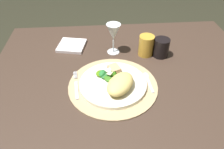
{
  "coord_description": "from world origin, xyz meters",
  "views": [
    {
      "loc": [
        -0.13,
        -0.73,
        1.35
      ],
      "look_at": [
        -0.07,
        -0.03,
        0.76
      ],
      "focal_mm": 34.38,
      "sensor_mm": 36.0,
      "label": 1
    }
  ],
  "objects_px": {
    "napkin": "(72,46)",
    "wine_glass": "(113,33)",
    "dinner_plate": "(113,83)",
    "amber_tumbler": "(146,46)",
    "dining_table": "(126,94)",
    "spoon": "(147,79)",
    "dark_tumbler": "(161,48)",
    "fork": "(76,86)"
  },
  "relations": [
    {
      "from": "amber_tumbler",
      "to": "wine_glass",
      "type": "bearing_deg",
      "value": 168.77
    },
    {
      "from": "dining_table",
      "to": "fork",
      "type": "bearing_deg",
      "value": -159.64
    },
    {
      "from": "dinner_plate",
      "to": "napkin",
      "type": "relative_size",
      "value": 2.09
    },
    {
      "from": "dining_table",
      "to": "fork",
      "type": "xyz_separation_m",
      "value": [
        -0.22,
        -0.08,
        0.15
      ]
    },
    {
      "from": "dining_table",
      "to": "spoon",
      "type": "height_order",
      "value": "spoon"
    },
    {
      "from": "spoon",
      "to": "dark_tumbler",
      "type": "bearing_deg",
      "value": 60.59
    },
    {
      "from": "dining_table",
      "to": "napkin",
      "type": "height_order",
      "value": "napkin"
    },
    {
      "from": "dinner_plate",
      "to": "spoon",
      "type": "height_order",
      "value": "dinner_plate"
    },
    {
      "from": "dinner_plate",
      "to": "spoon",
      "type": "xyz_separation_m",
      "value": [
        0.15,
        0.02,
        -0.01
      ]
    },
    {
      "from": "amber_tumbler",
      "to": "dark_tumbler",
      "type": "height_order",
      "value": "amber_tumbler"
    },
    {
      "from": "dining_table",
      "to": "dinner_plate",
      "type": "height_order",
      "value": "dinner_plate"
    },
    {
      "from": "dinner_plate",
      "to": "dark_tumbler",
      "type": "xyz_separation_m",
      "value": [
        0.25,
        0.2,
        0.03
      ]
    },
    {
      "from": "dark_tumbler",
      "to": "amber_tumbler",
      "type": "bearing_deg",
      "value": 167.09
    },
    {
      "from": "dinner_plate",
      "to": "spoon",
      "type": "distance_m",
      "value": 0.15
    },
    {
      "from": "fork",
      "to": "dark_tumbler",
      "type": "bearing_deg",
      "value": 26.44
    },
    {
      "from": "napkin",
      "to": "wine_glass",
      "type": "xyz_separation_m",
      "value": [
        0.21,
        -0.07,
        0.1
      ]
    },
    {
      "from": "dining_table",
      "to": "dark_tumbler",
      "type": "xyz_separation_m",
      "value": [
        0.18,
        0.12,
        0.18
      ]
    },
    {
      "from": "wine_glass",
      "to": "amber_tumbler",
      "type": "height_order",
      "value": "wine_glass"
    },
    {
      "from": "dinner_plate",
      "to": "amber_tumbler",
      "type": "distance_m",
      "value": 0.28
    },
    {
      "from": "fork",
      "to": "spoon",
      "type": "xyz_separation_m",
      "value": [
        0.3,
        0.02,
        -0.0
      ]
    },
    {
      "from": "spoon",
      "to": "dark_tumbler",
      "type": "height_order",
      "value": "dark_tumbler"
    },
    {
      "from": "spoon",
      "to": "amber_tumbler",
      "type": "xyz_separation_m",
      "value": [
        0.03,
        0.19,
        0.04
      ]
    },
    {
      "from": "dining_table",
      "to": "napkin",
      "type": "xyz_separation_m",
      "value": [
        -0.26,
        0.23,
        0.15
      ]
    },
    {
      "from": "dining_table",
      "to": "dinner_plate",
      "type": "xyz_separation_m",
      "value": [
        -0.07,
        -0.08,
        0.15
      ]
    },
    {
      "from": "spoon",
      "to": "wine_glass",
      "type": "bearing_deg",
      "value": 119.28
    },
    {
      "from": "dinner_plate",
      "to": "spoon",
      "type": "bearing_deg",
      "value": 8.92
    },
    {
      "from": "fork",
      "to": "napkin",
      "type": "xyz_separation_m",
      "value": [
        -0.04,
        0.31,
        -0.0
      ]
    },
    {
      "from": "fork",
      "to": "wine_glass",
      "type": "bearing_deg",
      "value": 54.87
    },
    {
      "from": "wine_glass",
      "to": "amber_tumbler",
      "type": "bearing_deg",
      "value": -11.23
    },
    {
      "from": "amber_tumbler",
      "to": "dark_tumbler",
      "type": "bearing_deg",
      "value": -12.91
    },
    {
      "from": "dinner_plate",
      "to": "amber_tumbler",
      "type": "relative_size",
      "value": 2.72
    },
    {
      "from": "wine_glass",
      "to": "dark_tumbler",
      "type": "bearing_deg",
      "value": -11.76
    },
    {
      "from": "dining_table",
      "to": "napkin",
      "type": "relative_size",
      "value": 9.27
    },
    {
      "from": "napkin",
      "to": "dark_tumbler",
      "type": "relative_size",
      "value": 1.45
    },
    {
      "from": "amber_tumbler",
      "to": "dark_tumbler",
      "type": "relative_size",
      "value": 1.11
    },
    {
      "from": "dining_table",
      "to": "spoon",
      "type": "bearing_deg",
      "value": -37.93
    },
    {
      "from": "wine_glass",
      "to": "dining_table",
      "type": "bearing_deg",
      "value": -73.76
    },
    {
      "from": "fork",
      "to": "dark_tumbler",
      "type": "distance_m",
      "value": 0.45
    },
    {
      "from": "fork",
      "to": "amber_tumbler",
      "type": "distance_m",
      "value": 0.39
    },
    {
      "from": "napkin",
      "to": "amber_tumbler",
      "type": "height_order",
      "value": "amber_tumbler"
    },
    {
      "from": "wine_glass",
      "to": "spoon",
      "type": "bearing_deg",
      "value": -60.72
    },
    {
      "from": "spoon",
      "to": "amber_tumbler",
      "type": "height_order",
      "value": "amber_tumbler"
    }
  ]
}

